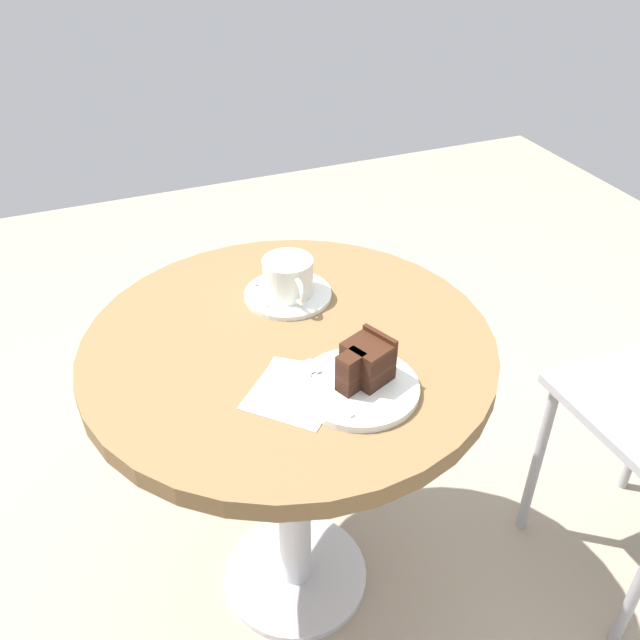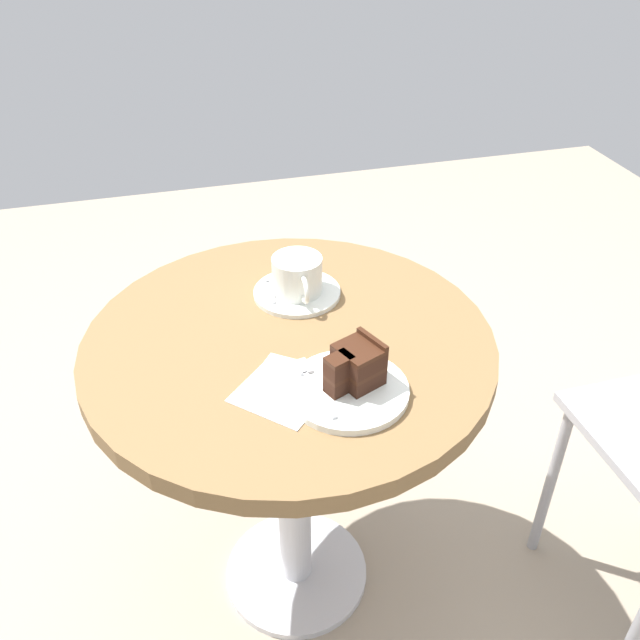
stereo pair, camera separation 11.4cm
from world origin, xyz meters
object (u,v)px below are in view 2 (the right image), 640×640
object	(u,v)px
cake_slice	(356,365)
napkin	(286,388)
coffee_cup	(297,274)
teaspoon	(270,285)
saucer	(297,292)
fork	(310,381)
cake_plate	(348,390)

from	to	relation	value
cake_slice	napkin	size ratio (longest dim) A/B	0.54
coffee_cup	cake_slice	distance (m)	0.28
coffee_cup	teaspoon	world-z (taller)	coffee_cup
saucer	teaspoon	world-z (taller)	teaspoon
fork	teaspoon	bearing A→B (deg)	-8.52
napkin	fork	bearing A→B (deg)	77.67
saucer	fork	world-z (taller)	fork
fork	napkin	size ratio (longest dim) A/B	0.78
cake_plate	fork	size ratio (longest dim) A/B	1.29
fork	cake_plate	bearing A→B (deg)	-126.17
coffee_cup	fork	world-z (taller)	coffee_cup
coffee_cup	cake_slice	xyz separation A→B (m)	(0.28, 0.02, -0.00)
cake_slice	napkin	world-z (taller)	cake_slice
saucer	napkin	size ratio (longest dim) A/B	0.88
saucer	napkin	world-z (taller)	saucer
teaspoon	cake_plate	size ratio (longest dim) A/B	0.51
cake_plate	cake_slice	world-z (taller)	cake_slice
saucer	napkin	xyz separation A→B (m)	(0.26, -0.08, -0.00)
cake_plate	napkin	distance (m)	0.10
napkin	teaspoon	bearing A→B (deg)	173.41
fork	napkin	bearing A→B (deg)	68.37
cake_slice	fork	xyz separation A→B (m)	(-0.02, -0.07, -0.03)
cake_slice	cake_plate	bearing A→B (deg)	-57.34
coffee_cup	fork	distance (m)	0.27
saucer	fork	xyz separation A→B (m)	(0.27, -0.04, 0.01)
cake_slice	saucer	bearing A→B (deg)	-174.92
cake_plate	fork	distance (m)	0.06
coffee_cup	teaspoon	bearing A→B (deg)	-121.73
coffee_cup	fork	size ratio (longest dim) A/B	0.86
saucer	coffee_cup	xyz separation A→B (m)	(0.00, 0.00, 0.04)
fork	cake_slice	bearing A→B (deg)	-114.14
saucer	teaspoon	xyz separation A→B (m)	(-0.03, -0.05, 0.01)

